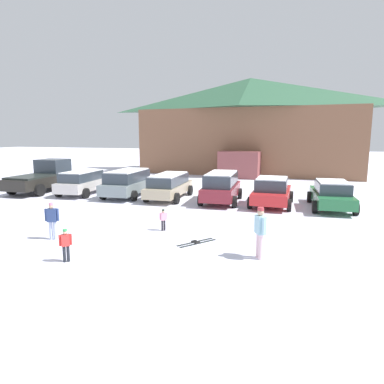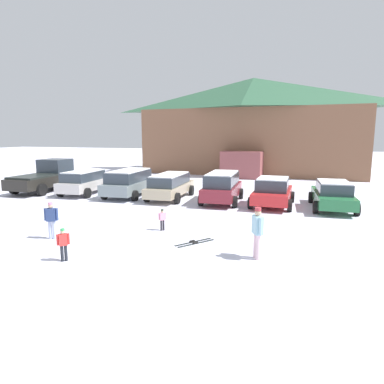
# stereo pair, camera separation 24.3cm
# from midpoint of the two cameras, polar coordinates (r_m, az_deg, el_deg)

# --- Properties ---
(ground) EXTENTS (160.00, 160.00, 0.00)m
(ground) POSITION_cam_midpoint_polar(r_m,az_deg,el_deg) (9.33, -17.14, -15.65)
(ground) COLOR silver
(ski_lodge) EXTENTS (22.04, 9.96, 9.39)m
(ski_lodge) POSITION_cam_midpoint_polar(r_m,az_deg,el_deg) (35.55, 10.20, 10.84)
(ski_lodge) COLOR brown
(ski_lodge) RESTS_ON ground
(parked_silver_wagon) EXTENTS (2.34, 4.13, 1.56)m
(parked_silver_wagon) POSITION_cam_midpoint_polar(r_m,az_deg,el_deg) (23.53, -17.29, 1.68)
(parked_silver_wagon) COLOR beige
(parked_silver_wagon) RESTS_ON ground
(parked_grey_wagon) EXTENTS (2.44, 4.76, 1.68)m
(parked_grey_wagon) POSITION_cam_midpoint_polar(r_m,az_deg,el_deg) (22.12, -10.08, 1.65)
(parked_grey_wagon) COLOR gray
(parked_grey_wagon) RESTS_ON ground
(parked_beige_suv) EXTENTS (2.24, 4.81, 1.53)m
(parked_beige_suv) POSITION_cam_midpoint_polar(r_m,az_deg,el_deg) (20.98, -3.34, 1.15)
(parked_beige_suv) COLOR tan
(parked_beige_suv) RESTS_ON ground
(parked_maroon_van) EXTENTS (2.29, 4.46, 1.75)m
(parked_maroon_van) POSITION_cam_midpoint_polar(r_m,az_deg,el_deg) (19.89, 5.39, 0.94)
(parked_maroon_van) COLOR maroon
(parked_maroon_van) RESTS_ON ground
(parked_red_sedan) EXTENTS (2.26, 4.19, 1.58)m
(parked_red_sedan) POSITION_cam_midpoint_polar(r_m,az_deg,el_deg) (19.40, 13.63, 0.09)
(parked_red_sedan) COLOR red
(parked_red_sedan) RESTS_ON ground
(parked_green_coupe) EXTENTS (2.37, 4.67, 1.50)m
(parked_green_coupe) POSITION_cam_midpoint_polar(r_m,az_deg,el_deg) (19.55, 22.72, -0.40)
(parked_green_coupe) COLOR #266C3D
(parked_green_coupe) RESTS_ON ground
(pickup_truck) EXTENTS (2.56, 5.68, 2.15)m
(pickup_truck) POSITION_cam_midpoint_polar(r_m,az_deg,el_deg) (25.98, -22.67, 2.41)
(pickup_truck) COLOR black
(pickup_truck) RESTS_ON ground
(skier_child_in_red_jacket) EXTENTS (0.31, 0.28, 1.05)m
(skier_child_in_red_jacket) POSITION_cam_midpoint_polar(r_m,az_deg,el_deg) (11.39, -20.08, -7.97)
(skier_child_in_red_jacket) COLOR black
(skier_child_in_red_jacket) RESTS_ON ground
(skier_adult_in_blue_parka) EXTENTS (0.40, 0.56, 1.67)m
(skier_adult_in_blue_parka) POSITION_cam_midpoint_polar(r_m,az_deg,el_deg) (11.02, 11.46, -6.24)
(skier_adult_in_blue_parka) COLOR beige
(skier_adult_in_blue_parka) RESTS_ON ground
(skier_child_in_pink_snowsuit) EXTENTS (0.26, 0.24, 0.89)m
(skier_child_in_pink_snowsuit) POSITION_cam_midpoint_polar(r_m,az_deg,el_deg) (14.10, -4.48, -4.43)
(skier_child_in_pink_snowsuit) COLOR #252229
(skier_child_in_pink_snowsuit) RESTS_ON ground
(skier_teen_in_navy_coat) EXTENTS (0.49, 0.31, 1.41)m
(skier_teen_in_navy_coat) POSITION_cam_midpoint_polar(r_m,az_deg,el_deg) (13.88, -21.93, -4.10)
(skier_teen_in_navy_coat) COLOR #A5B1D2
(skier_teen_in_navy_coat) RESTS_ON ground
(pair_of_skis) EXTENTS (1.18, 1.45, 0.08)m
(pair_of_skis) POSITION_cam_midpoint_polar(r_m,az_deg,el_deg) (12.60, 0.98, -8.41)
(pair_of_skis) COLOR #22292A
(pair_of_skis) RESTS_ON ground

